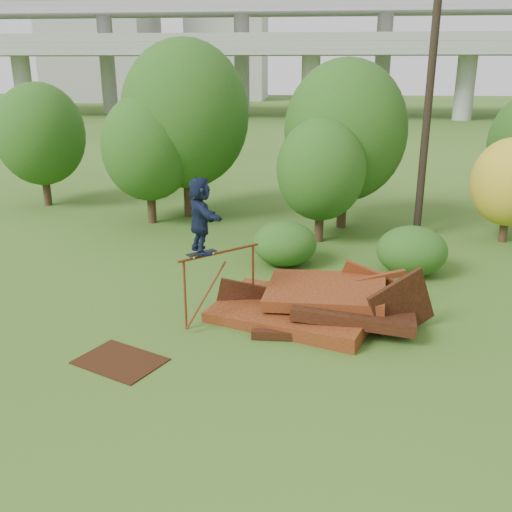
# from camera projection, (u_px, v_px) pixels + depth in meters

# --- Properties ---
(ground) EXTENTS (240.00, 240.00, 0.00)m
(ground) POSITION_uv_depth(u_px,v_px,m) (283.00, 352.00, 12.82)
(ground) COLOR #2D5116
(ground) RESTS_ON ground
(scrap_pile) EXTENTS (5.77, 3.68, 1.89)m
(scrap_pile) POSITION_uv_depth(u_px,v_px,m) (317.00, 307.00, 14.34)
(scrap_pile) COLOR #40170B
(scrap_pile) RESTS_ON ground
(grind_rail) EXTENTS (1.76, 1.63, 1.80)m
(grind_rail) POSITION_uv_depth(u_px,v_px,m) (220.00, 272.00, 14.14)
(grind_rail) COLOR maroon
(grind_rail) RESTS_ON ground
(skateboard) EXTENTS (0.70, 0.66, 0.08)m
(skateboard) POSITION_uv_depth(u_px,v_px,m) (202.00, 253.00, 13.66)
(skateboard) COLOR black
(skateboard) RESTS_ON grind_rail
(skater) EXTENTS (1.29, 1.75, 1.83)m
(skater) POSITION_uv_depth(u_px,v_px,m) (200.00, 215.00, 13.36)
(skater) COLOR #141D38
(skater) RESTS_ON skateboard
(flat_plate) EXTENTS (2.17, 1.92, 0.03)m
(flat_plate) POSITION_uv_depth(u_px,v_px,m) (120.00, 361.00, 12.42)
(flat_plate) COLOR black
(flat_plate) RESTS_ON ground
(tree_0) EXTENTS (3.68, 3.68, 5.19)m
(tree_0) POSITION_uv_depth(u_px,v_px,m) (148.00, 147.00, 22.49)
(tree_0) COLOR black
(tree_0) RESTS_ON ground
(tree_1) EXTENTS (5.20, 5.20, 7.24)m
(tree_1) POSITION_uv_depth(u_px,v_px,m) (185.00, 115.00, 23.17)
(tree_1) COLOR black
(tree_1) RESTS_ON ground
(tree_2) EXTENTS (3.17, 3.17, 4.47)m
(tree_2) POSITION_uv_depth(u_px,v_px,m) (321.00, 170.00, 20.15)
(tree_2) COLOR black
(tree_2) RESTS_ON ground
(tree_3) EXTENTS (4.66, 4.66, 6.46)m
(tree_3) POSITION_uv_depth(u_px,v_px,m) (345.00, 131.00, 21.61)
(tree_3) COLOR black
(tree_3) RESTS_ON ground
(tree_4) EXTENTS (2.73, 2.73, 3.77)m
(tree_4) POSITION_uv_depth(u_px,v_px,m) (510.00, 182.00, 20.24)
(tree_4) COLOR black
(tree_4) RESTS_ON ground
(tree_6) EXTENTS (3.93, 3.93, 5.49)m
(tree_6) POSITION_uv_depth(u_px,v_px,m) (40.00, 134.00, 25.38)
(tree_6) COLOR black
(tree_6) RESTS_ON ground
(shrub_left) EXTENTS (2.06, 1.90, 1.43)m
(shrub_left) POSITION_uv_depth(u_px,v_px,m) (285.00, 244.00, 18.27)
(shrub_left) COLOR #1A4111
(shrub_left) RESTS_ON ground
(shrub_right) EXTENTS (2.14, 1.96, 1.52)m
(shrub_right) POSITION_uv_depth(u_px,v_px,m) (412.00, 251.00, 17.41)
(shrub_right) COLOR #1A4111
(shrub_right) RESTS_ON ground
(utility_pole) EXTENTS (1.40, 0.28, 10.94)m
(utility_pole) POSITION_uv_depth(u_px,v_px,m) (430.00, 84.00, 19.76)
(utility_pole) COLOR black
(utility_pole) RESTS_ON ground
(freeway_overpass) EXTENTS (160.00, 15.00, 13.70)m
(freeway_overpass) POSITION_uv_depth(u_px,v_px,m) (312.00, 29.00, 68.93)
(freeway_overpass) COLOR gray
(freeway_overpass) RESTS_ON ground
(building_right) EXTENTS (14.00, 14.00, 28.00)m
(building_right) POSITION_uv_depth(u_px,v_px,m) (228.00, 21.00, 106.15)
(building_right) COLOR #9E9E99
(building_right) RESTS_ON ground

